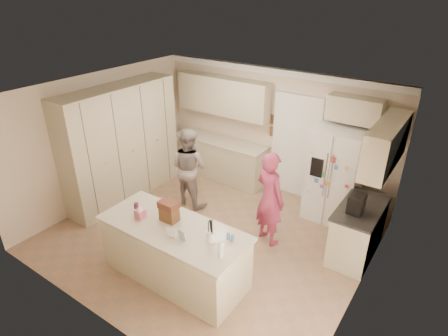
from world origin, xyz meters
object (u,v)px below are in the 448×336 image
Objects in this scene: tissue_box at (140,214)px; teen_girl at (270,199)px; coffee_maker at (357,204)px; dollhouse_body at (169,214)px; teen_boy at (189,167)px; refrigerator at (334,175)px; island_base at (175,253)px; utensil_crock at (211,236)px.

tissue_box is 0.08× the size of teen_girl.
dollhouse_body is (-2.20, -1.80, -0.03)m from coffee_maker.
teen_boy is at bearing 14.97° from teen_girl.
refrigerator reaches higher than coffee_maker.
tissue_box is (-0.55, -0.10, 0.56)m from island_base.
teen_girl is (0.72, 1.61, 0.40)m from island_base.
teen_boy is at bearing -157.00° from refrigerator.
dollhouse_body is at bearing 176.42° from utensil_crock.
teen_boy is 0.96× the size of teen_girl.
utensil_crock is 1.57m from teen_girl.
island_base is at bearing 86.55° from teen_girl.
refrigerator reaches higher than tissue_box.
dollhouse_body is at bearing -140.71° from coffee_maker.
teen_girl is at bearing 176.44° from teen_boy.
refrigerator is 12.86× the size of tissue_box.
coffee_maker is 0.19× the size of teen_boy.
island_base is 0.62m from dollhouse_body.
coffee_maker is 2.00× the size of utensil_crock.
refrigerator is 3.21m from dollhouse_body.
refrigerator is at bearing 76.37° from utensil_crock.
utensil_crock is at bearing -127.12° from coffee_maker.
utensil_crock is at bearing -3.58° from dollhouse_body.
coffee_maker reaches higher than utensil_crock.
refrigerator reaches higher than dollhouse_body.
refrigerator reaches higher than island_base.
coffee_maker is 2.32m from utensil_crock.
dollhouse_body is at bearing 26.57° from tissue_box.
refrigerator is 3.26m from island_base.
dollhouse_body is (-0.80, 0.05, 0.04)m from utensil_crock.
teen_boy is (-1.18, 1.80, 0.37)m from island_base.
island_base is 1.30× the size of teen_girl.
coffee_maker is 1.38m from teen_girl.
refrigerator reaches higher than teen_boy.
coffee_maker is at bearing 39.29° from dollhouse_body.
tissue_box is at bearing -169.70° from island_base.
tissue_box is 0.45m from dollhouse_body.
teen_boy is at bearing 121.24° from dollhouse_body.
dollhouse_body is 2.00m from teen_boy.
dollhouse_body is at bearing 146.31° from island_base.
tissue_box is 0.54× the size of dollhouse_body.
coffee_maker is at bearing 42.83° from island_base.
utensil_crock is 0.09× the size of teen_girl.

